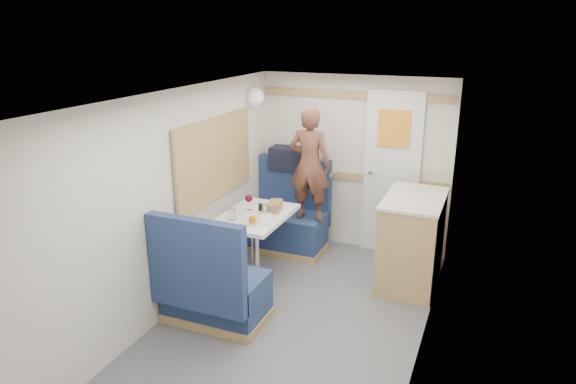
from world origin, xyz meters
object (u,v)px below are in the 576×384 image
at_px(galley_counter, 411,240).
at_px(tumbler_right, 265,209).
at_px(bench_near, 212,292).
at_px(cheese_block, 255,218).
at_px(person, 310,164).
at_px(dinette_table, 255,229).
at_px(pepper_grinder, 260,208).
at_px(dome_light, 255,97).
at_px(bread_loaf, 275,206).
at_px(bench_far, 288,224).
at_px(wine_glass, 249,199).
at_px(tumbler_left, 232,214).
at_px(tray, 257,218).
at_px(orange_fruit, 253,219).
at_px(salt_grinder, 260,207).
at_px(duffel_bag, 293,158).
at_px(beer_glass, 272,209).

xyz_separation_m(galley_counter, tumbler_right, (-1.38, -0.51, 0.30)).
xyz_separation_m(bench_near, cheese_block, (0.08, 0.69, 0.45)).
height_order(person, tumbler_right, person).
distance_m(dinette_table, pepper_grinder, 0.21).
bearing_deg(bench_near, dome_light, 102.82).
height_order(galley_counter, cheese_block, galley_counter).
xyz_separation_m(tumbler_right, bread_loaf, (0.05, 0.13, -0.00)).
distance_m(bench_far, person, 0.84).
distance_m(wine_glass, tumbler_right, 0.21).
relative_size(tumbler_left, pepper_grinder, 1.29).
height_order(tray, orange_fruit, orange_fruit).
distance_m(orange_fruit, tumbler_right, 0.31).
height_order(salt_grinder, bread_loaf, bread_loaf).
relative_size(bench_near, tray, 2.98).
bearing_deg(duffel_bag, tumbler_right, -85.77).
distance_m(person, duffel_bag, 0.50).
relative_size(dinette_table, duffel_bag, 1.74).
xyz_separation_m(person, pepper_grinder, (-0.27, -0.69, -0.31)).
relative_size(galley_counter, duffel_bag, 1.74).
bearing_deg(cheese_block, wine_glass, 126.63).
bearing_deg(bread_loaf, tumbler_left, -123.85).
bearing_deg(dinette_table, person, 68.50).
relative_size(tumbler_right, pepper_grinder, 1.05).
distance_m(dome_light, cheese_block, 1.50).
bearing_deg(tumbler_right, bench_far, 96.29).
relative_size(person, tumbler_left, 10.22).
xyz_separation_m(wine_glass, tumbler_left, (-0.03, -0.30, -0.06)).
bearing_deg(orange_fruit, tumbler_right, 93.47).
bearing_deg(tumbler_left, galley_counter, 25.86).
xyz_separation_m(orange_fruit, bread_loaf, (0.03, 0.44, -0.01)).
height_order(tumbler_right, pepper_grinder, tumbler_right).
xyz_separation_m(bench_near, person, (0.30, 1.62, 0.78)).
bearing_deg(bench_near, salt_grinder, 89.09).
distance_m(tray, beer_glass, 0.21).
xyz_separation_m(dinette_table, beer_glass, (0.15, 0.10, 0.20)).
relative_size(bench_far, galley_counter, 1.14).
xyz_separation_m(duffel_bag, orange_fruit, (0.15, -1.39, -0.25)).
xyz_separation_m(dinette_table, cheese_block, (0.08, -0.17, 0.19)).
bearing_deg(duffel_bag, tray, -87.25).
height_order(galley_counter, person, person).
distance_m(dinette_table, beer_glass, 0.27).
relative_size(galley_counter, bread_loaf, 4.11).
bearing_deg(tumbler_left, beer_glass, 50.11).
xyz_separation_m(bench_far, bread_loaf, (0.14, -0.69, 0.47)).
bearing_deg(pepper_grinder, duffel_bag, 93.66).
distance_m(dinette_table, wine_glass, 0.30).
distance_m(duffel_bag, beer_glass, 1.07).
relative_size(bench_near, wine_glass, 6.25).
xyz_separation_m(tray, tumbler_left, (-0.20, -0.13, 0.05)).
bearing_deg(dome_light, person, -7.67).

